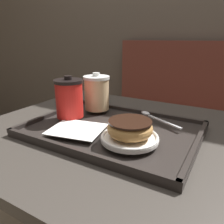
{
  "coord_description": "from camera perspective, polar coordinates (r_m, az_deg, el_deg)",
  "views": [
    {
      "loc": [
        0.3,
        -0.55,
        1.02
      ],
      "look_at": [
        -0.0,
        -0.02,
        0.81
      ],
      "focal_mm": 35.0,
      "sensor_mm": 36.0,
      "label": 1
    }
  ],
  "objects": [
    {
      "name": "spoon",
      "position": [
        0.72,
        10.22,
        -0.97
      ],
      "size": [
        0.16,
        0.09,
        0.01
      ],
      "rotation": [
        0.0,
        0.0,
        2.68
      ],
      "color": "silver",
      "rests_on": "serving_tray"
    },
    {
      "name": "wall_behind",
      "position": [
        1.68,
        21.4,
        23.87
      ],
      "size": [
        8.0,
        0.05,
        2.4
      ],
      "color": "brown",
      "rests_on": "ground_plane"
    },
    {
      "name": "coffee_cup_front",
      "position": [
        0.71,
        -11.1,
        3.55
      ],
      "size": [
        0.09,
        0.09,
        0.13
      ],
      "color": "red",
      "rests_on": "serving_tray"
    },
    {
      "name": "napkin_paper",
      "position": [
        0.63,
        -9.18,
        -4.39
      ],
      "size": [
        0.17,
        0.15,
        0.0
      ],
      "rotation": [
        0.0,
        0.0,
        0.2
      ],
      "color": "white",
      "rests_on": "serving_tray"
    },
    {
      "name": "donut_chocolate_glazed",
      "position": [
        0.54,
        4.7,
        -4.14
      ],
      "size": [
        0.11,
        0.11,
        0.04
      ],
      "color": "tan",
      "rests_on": "plate_with_chocolate_donut"
    },
    {
      "name": "booth_bench",
      "position": [
        1.58,
        21.67,
        -8.9
      ],
      "size": [
        1.28,
        0.44,
        1.0
      ],
      "color": "brown",
      "rests_on": "ground_plane"
    },
    {
      "name": "cafe_table",
      "position": [
        0.77,
        1.04,
        -17.06
      ],
      "size": [
        0.86,
        0.74,
        0.75
      ],
      "color": "#38332D",
      "rests_on": "ground_plane"
    },
    {
      "name": "plate_with_chocolate_donut",
      "position": [
        0.56,
        4.63,
        -6.67
      ],
      "size": [
        0.15,
        0.15,
        0.01
      ],
      "color": "white",
      "rests_on": "serving_tray"
    },
    {
      "name": "serving_tray",
      "position": [
        0.66,
        0.0,
        -4.68
      ],
      "size": [
        0.49,
        0.35,
        0.02
      ],
      "color": "#282321",
      "rests_on": "cafe_table"
    },
    {
      "name": "coffee_cup_rear",
      "position": [
        0.78,
        -4.02,
        5.09
      ],
      "size": [
        0.09,
        0.09,
        0.13
      ],
      "color": "#E0B784",
      "rests_on": "serving_tray"
    }
  ]
}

